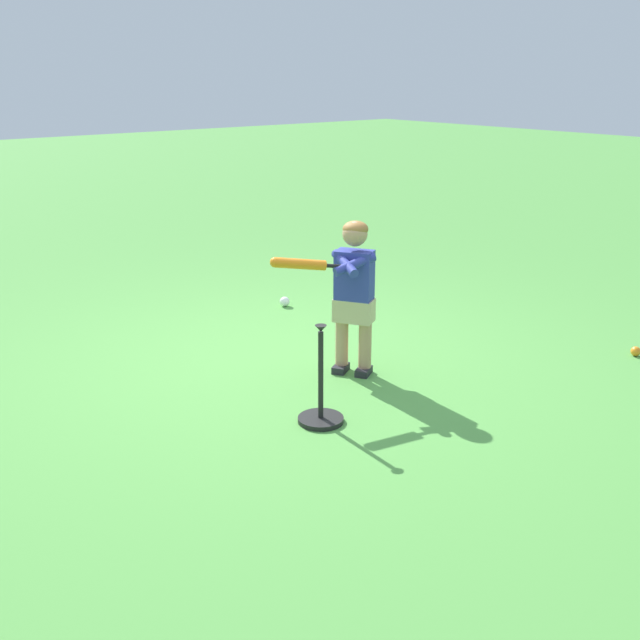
{
  "coord_description": "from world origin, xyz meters",
  "views": [
    {
      "loc": [
        -4.3,
        3.16,
        2.05
      ],
      "look_at": [
        -0.5,
        0.09,
        0.45
      ],
      "focal_mm": 43.33,
      "sensor_mm": 36.0,
      "label": 1
    }
  ],
  "objects_px": {
    "child_batter": "(351,284)",
    "batting_tee": "(321,406)",
    "play_ball_midfield": "(285,302)",
    "play_ball_far_right": "(636,351)"
  },
  "relations": [
    {
      "from": "play_ball_far_right",
      "to": "batting_tee",
      "type": "distance_m",
      "value": 2.61
    },
    {
      "from": "play_ball_midfield",
      "to": "batting_tee",
      "type": "bearing_deg",
      "value": 148.84
    },
    {
      "from": "child_batter",
      "to": "batting_tee",
      "type": "xyz_separation_m",
      "value": [
        -0.48,
        0.66,
        -0.55
      ]
    },
    {
      "from": "play_ball_midfield",
      "to": "play_ball_far_right",
      "type": "relative_size",
      "value": 1.22
    },
    {
      "from": "child_batter",
      "to": "batting_tee",
      "type": "relative_size",
      "value": 1.74
    },
    {
      "from": "child_batter",
      "to": "batting_tee",
      "type": "bearing_deg",
      "value": 126.36
    },
    {
      "from": "child_batter",
      "to": "play_ball_midfield",
      "type": "relative_size",
      "value": 12.17
    },
    {
      "from": "play_ball_far_right",
      "to": "batting_tee",
      "type": "bearing_deg",
      "value": 76.75
    },
    {
      "from": "play_ball_far_right",
      "to": "batting_tee",
      "type": "xyz_separation_m",
      "value": [
        0.6,
        2.54,
        0.07
      ]
    },
    {
      "from": "play_ball_midfield",
      "to": "batting_tee",
      "type": "height_order",
      "value": "batting_tee"
    }
  ]
}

